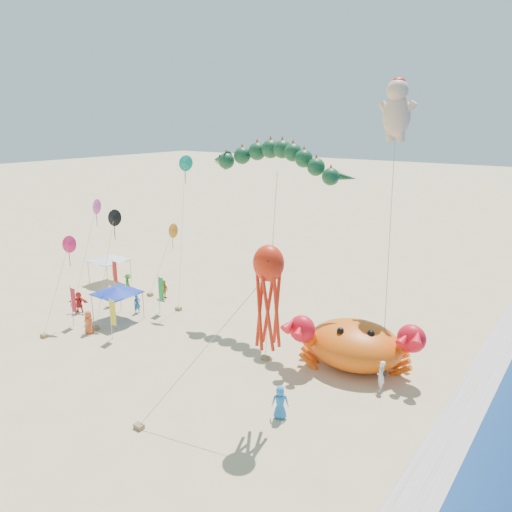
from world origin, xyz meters
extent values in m
plane|color=#D1B784|center=(0.00, 0.00, 0.00)|extent=(320.00, 320.00, 0.00)
plane|color=silver|center=(12.00, 0.00, 0.01)|extent=(320.00, 320.00, 0.00)
ellipsoid|color=#F25A0C|center=(4.86, 3.27, 1.46)|extent=(7.60, 7.04, 2.92)
sphere|color=red|center=(1.59, 2.04, 2.76)|extent=(1.73, 1.73, 1.73)
sphere|color=black|center=(3.94, 2.24, 2.76)|extent=(0.45, 0.45, 0.45)
sphere|color=red|center=(8.13, 2.04, 2.76)|extent=(1.73, 1.73, 1.73)
sphere|color=black|center=(5.78, 2.24, 2.76)|extent=(0.45, 0.45, 0.45)
cone|color=#113E20|center=(-8.37, 6.17, 12.32)|extent=(1.57, 1.16, 1.28)
cylinder|color=#B2B2B2|center=(-1.66, 3.37, 5.92)|extent=(2.93, 5.64, 11.56)
cube|color=olive|center=(-0.22, 0.58, 0.12)|extent=(0.50, 0.35, 0.25)
ellipsoid|color=#F5C195|center=(4.07, 9.82, 15.54)|extent=(1.89, 1.56, 2.78)
sphere|color=#F5C195|center=(4.07, 9.65, 17.16)|extent=(1.45, 1.45, 1.45)
ellipsoid|color=red|center=(4.07, 9.73, 17.68)|extent=(0.94, 0.94, 0.66)
cylinder|color=#B2B2B2|center=(5.42, 6.53, 7.29)|extent=(2.76, 6.62, 14.30)
cube|color=olive|center=(6.78, 3.25, 0.12)|extent=(0.50, 0.35, 0.25)
ellipsoid|color=red|center=(3.62, -4.79, 8.56)|extent=(1.59, 1.43, 1.83)
cylinder|color=#B2B2B2|center=(1.22, -7.12, 4.09)|extent=(4.85, 4.71, 7.91)
cube|color=olive|center=(-1.18, -9.45, 0.12)|extent=(0.50, 0.35, 0.25)
cylinder|color=gray|center=(-14.85, -1.97, 1.10)|extent=(0.06, 0.06, 2.20)
cylinder|color=gray|center=(-12.11, -1.97, 1.10)|extent=(0.06, 0.06, 2.20)
cylinder|color=gray|center=(-14.85, 0.78, 1.10)|extent=(0.06, 0.06, 2.20)
cylinder|color=gray|center=(-12.11, 0.78, 1.10)|extent=(0.06, 0.06, 2.20)
cube|color=#1228A4|center=(-13.48, -0.59, 2.24)|extent=(2.98, 2.98, 0.08)
cone|color=#1228A4|center=(-13.48, -0.59, 2.48)|extent=(3.28, 3.28, 0.45)
cylinder|color=gray|center=(-22.96, 3.66, 1.10)|extent=(0.06, 0.06, 2.20)
cylinder|color=gray|center=(-20.18, 3.66, 1.10)|extent=(0.06, 0.06, 2.20)
cylinder|color=gray|center=(-22.96, 6.44, 1.10)|extent=(0.06, 0.06, 2.20)
cylinder|color=gray|center=(-20.18, 6.44, 1.10)|extent=(0.06, 0.06, 2.20)
cube|color=silver|center=(-21.57, 5.05, 2.24)|extent=(3.02, 3.02, 0.08)
cone|color=silver|center=(-21.57, 5.05, 2.48)|extent=(3.32, 3.32, 0.45)
cylinder|color=gray|center=(-11.03, -3.22, 1.60)|extent=(0.05, 0.05, 3.20)
cube|color=yellow|center=(-10.75, -3.22, 2.10)|extent=(0.50, 0.04, 1.90)
cylinder|color=gray|center=(-15.45, -3.33, 1.60)|extent=(0.05, 0.05, 3.20)
cube|color=red|center=(-15.17, -3.33, 2.10)|extent=(0.50, 0.04, 1.90)
cylinder|color=gray|center=(-18.75, 3.26, 1.60)|extent=(0.05, 0.05, 3.20)
cube|color=red|center=(-18.47, 3.26, 2.10)|extent=(0.50, 0.04, 1.90)
cylinder|color=gray|center=(-11.99, 2.40, 1.60)|extent=(0.05, 0.05, 3.20)
cube|color=green|center=(-11.71, 2.40, 2.10)|extent=(0.50, 0.04, 1.90)
imported|color=#B88120|center=(-14.08, 4.99, 0.83)|extent=(1.01, 0.51, 1.66)
imported|color=white|center=(-16.47, 0.96, 0.89)|extent=(1.05, 1.10, 1.79)
imported|color=white|center=(7.41, 1.35, 0.93)|extent=(0.64, 0.78, 1.85)
imported|color=#367928|center=(-17.93, 4.19, 0.87)|extent=(1.30, 1.07, 1.75)
imported|color=red|center=(-17.36, -1.43, 0.88)|extent=(1.67, 1.28, 1.76)
imported|color=#D45321|center=(-13.22, -3.56, 0.88)|extent=(0.97, 0.75, 1.75)
imported|color=blue|center=(4.17, -4.42, 0.93)|extent=(1.09, 0.99, 1.86)
imported|color=#1B5DA1|center=(-13.39, 1.25, 0.78)|extent=(0.54, 0.66, 1.55)
cone|color=orange|center=(-14.66, 6.82, 5.73)|extent=(1.30, 0.51, 1.32)
cylinder|color=#B2B2B2|center=(-14.41, 5.32, 2.89)|extent=(0.55, 3.04, 5.50)
cube|color=olive|center=(-14.16, 3.82, 0.12)|extent=(0.50, 0.35, 0.25)
cone|color=#EF1A5D|center=(-15.82, -2.87, 6.28)|extent=(1.30, 0.51, 1.32)
cylinder|color=#B2B2B2|center=(-15.57, -4.37, 3.16)|extent=(0.55, 3.04, 6.04)
cube|color=olive|center=(-15.32, -5.87, 0.12)|extent=(0.50, 0.35, 0.25)
cone|color=#0D9275|center=(-11.72, 5.71, 11.90)|extent=(1.30, 0.51, 1.32)
cylinder|color=#B2B2B2|center=(-11.47, 4.21, 5.97)|extent=(0.55, 3.04, 11.66)
cube|color=olive|center=(-11.22, 2.71, 0.12)|extent=(0.50, 0.35, 0.25)
cone|color=#EB4EA7|center=(-18.83, 2.05, 8.15)|extent=(1.30, 0.51, 1.32)
cylinder|color=#B2B2B2|center=(-18.58, 0.55, 4.10)|extent=(0.55, 3.04, 7.92)
cube|color=olive|center=(-18.33, -0.95, 0.12)|extent=(0.50, 0.35, 0.25)
cone|color=black|center=(-14.00, 0.04, 8.05)|extent=(1.30, 0.51, 1.32)
cylinder|color=#B2B2B2|center=(-13.75, -1.46, 4.05)|extent=(0.55, 3.04, 7.82)
cube|color=olive|center=(-13.50, -2.96, 0.12)|extent=(0.50, 0.35, 0.25)
camera|label=1|loc=(16.70, -24.06, 15.35)|focal=35.00mm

